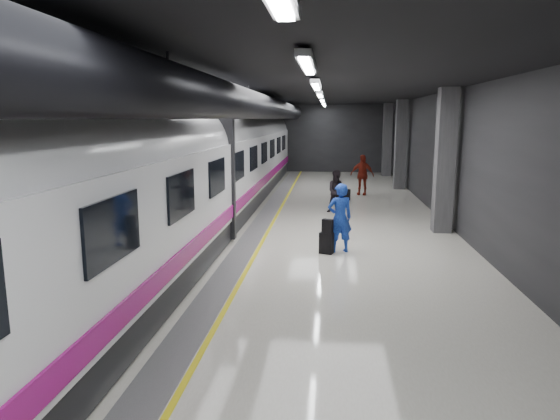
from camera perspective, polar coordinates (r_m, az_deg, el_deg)
name	(u,v)px	position (r m, az deg, el deg)	size (l,w,h in m)	color
ground	(294,243)	(14.48, 1.66, -3.83)	(40.00, 40.00, 0.00)	white
platform_hall	(288,119)	(15.01, 0.88, 10.32)	(10.02, 40.02, 4.51)	black
train	(183,171)	(14.70, -11.07, 4.40)	(3.05, 38.00, 4.05)	black
traveler_main	(340,218)	(13.45, 6.85, -0.91)	(0.68, 0.45, 1.87)	blue
suitcase_main	(326,243)	(13.39, 5.33, -3.78)	(0.35, 0.22, 0.57)	black
shoulder_bag	(327,226)	(13.24, 5.45, -1.84)	(0.28, 0.15, 0.37)	black
traveler_far_a	(337,192)	(19.14, 6.56, 2.11)	(0.80, 0.62, 1.64)	black
traveler_far_b	(362,175)	(23.89, 9.36, 3.99)	(1.11, 0.46, 1.90)	maroon
suitcase_far	(346,195)	(22.28, 7.59, 1.75)	(0.33, 0.21, 0.49)	black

